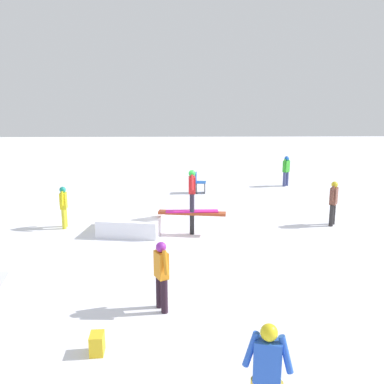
{
  "coord_description": "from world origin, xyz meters",
  "views": [
    {
      "loc": [
        -0.26,
        -12.24,
        4.11
      ],
      "look_at": [
        0.0,
        0.0,
        1.3
      ],
      "focal_mm": 40.0,
      "sensor_mm": 36.0,
      "label": 1
    }
  ],
  "objects_px": {
    "rail_feature": "(192,215)",
    "bystander_brown": "(333,201)",
    "bystander_yellow": "(64,205)",
    "folding_chair": "(199,183)",
    "bystander_green": "(286,169)",
    "bystander_orange": "(161,272)",
    "backpack_on_snow": "(97,344)",
    "bystander_blue": "(267,372)",
    "main_rider_on_rail": "(192,192)"
  },
  "relations": [
    {
      "from": "bystander_yellow",
      "to": "folding_chair",
      "type": "bearing_deg",
      "value": -48.47
    },
    {
      "from": "bystander_yellow",
      "to": "folding_chair",
      "type": "xyz_separation_m",
      "value": [
        4.42,
        4.77,
        -0.33
      ]
    },
    {
      "from": "rail_feature",
      "to": "bystander_yellow",
      "type": "relative_size",
      "value": 1.54
    },
    {
      "from": "bystander_orange",
      "to": "backpack_on_snow",
      "type": "relative_size",
      "value": 4.1
    },
    {
      "from": "main_rider_on_rail",
      "to": "bystander_yellow",
      "type": "bearing_deg",
      "value": 169.23
    },
    {
      "from": "bystander_orange",
      "to": "backpack_on_snow",
      "type": "bearing_deg",
      "value": -61.51
    },
    {
      "from": "bystander_yellow",
      "to": "bystander_blue",
      "type": "bearing_deg",
      "value": -156.26
    },
    {
      "from": "folding_chair",
      "to": "bystander_brown",
      "type": "bearing_deg",
      "value": -132.72
    },
    {
      "from": "bystander_green",
      "to": "bystander_brown",
      "type": "bearing_deg",
      "value": -135.76
    },
    {
      "from": "bystander_orange",
      "to": "folding_chair",
      "type": "distance_m",
      "value": 10.17
    },
    {
      "from": "rail_feature",
      "to": "folding_chair",
      "type": "relative_size",
      "value": 2.31
    },
    {
      "from": "folding_chair",
      "to": "backpack_on_snow",
      "type": "bearing_deg",
      "value": 175.84
    },
    {
      "from": "bystander_green",
      "to": "bystander_blue",
      "type": "height_order",
      "value": "bystander_blue"
    },
    {
      "from": "main_rider_on_rail",
      "to": "bystander_green",
      "type": "distance_m",
      "value": 8.14
    },
    {
      "from": "bystander_brown",
      "to": "bystander_orange",
      "type": "bearing_deg",
      "value": 167.82
    },
    {
      "from": "bystander_green",
      "to": "bystander_blue",
      "type": "bearing_deg",
      "value": -150.78
    },
    {
      "from": "bystander_orange",
      "to": "bystander_brown",
      "type": "xyz_separation_m",
      "value": [
        5.19,
        5.43,
        0.02
      ]
    },
    {
      "from": "bystander_yellow",
      "to": "backpack_on_snow",
      "type": "bearing_deg",
      "value": -166.68
    },
    {
      "from": "bystander_green",
      "to": "folding_chair",
      "type": "height_order",
      "value": "bystander_green"
    },
    {
      "from": "bystander_yellow",
      "to": "bystander_brown",
      "type": "height_order",
      "value": "bystander_brown"
    },
    {
      "from": "rail_feature",
      "to": "bystander_brown",
      "type": "distance_m",
      "value": 4.59
    },
    {
      "from": "bystander_orange",
      "to": "bystander_brown",
      "type": "height_order",
      "value": "bystander_brown"
    },
    {
      "from": "main_rider_on_rail",
      "to": "bystander_orange",
      "type": "distance_m",
      "value": 4.69
    },
    {
      "from": "main_rider_on_rail",
      "to": "folding_chair",
      "type": "relative_size",
      "value": 1.77
    },
    {
      "from": "bystander_green",
      "to": "bystander_orange",
      "type": "height_order",
      "value": "bystander_orange"
    },
    {
      "from": "backpack_on_snow",
      "to": "bystander_green",
      "type": "bearing_deg",
      "value": 151.69
    },
    {
      "from": "rail_feature",
      "to": "backpack_on_snow",
      "type": "distance_m",
      "value": 6.27
    },
    {
      "from": "bystander_brown",
      "to": "bystander_blue",
      "type": "height_order",
      "value": "bystander_blue"
    },
    {
      "from": "bystander_orange",
      "to": "folding_chair",
      "type": "bearing_deg",
      "value": 147.06
    },
    {
      "from": "rail_feature",
      "to": "bystander_yellow",
      "type": "xyz_separation_m",
      "value": [
        -3.99,
        0.71,
        0.16
      ]
    },
    {
      "from": "bystander_blue",
      "to": "folding_chair",
      "type": "height_order",
      "value": "bystander_blue"
    },
    {
      "from": "bystander_blue",
      "to": "folding_chair",
      "type": "bearing_deg",
      "value": 107.34
    },
    {
      "from": "bystander_orange",
      "to": "bystander_green",
      "type": "bearing_deg",
      "value": 129.24
    },
    {
      "from": "main_rider_on_rail",
      "to": "bystander_orange",
      "type": "bearing_deg",
      "value": -99.02
    },
    {
      "from": "rail_feature",
      "to": "folding_chair",
      "type": "distance_m",
      "value": 5.5
    },
    {
      "from": "rail_feature",
      "to": "bystander_brown",
      "type": "xyz_separation_m",
      "value": [
        4.51,
        0.81,
        0.22
      ]
    },
    {
      "from": "bystander_green",
      "to": "bystander_orange",
      "type": "bearing_deg",
      "value": -160.66
    },
    {
      "from": "bystander_green",
      "to": "rail_feature",
      "type": "bearing_deg",
      "value": -169.6
    },
    {
      "from": "rail_feature",
      "to": "bystander_brown",
      "type": "bearing_deg",
      "value": 18.36
    },
    {
      "from": "bystander_yellow",
      "to": "backpack_on_snow",
      "type": "xyz_separation_m",
      "value": [
        2.32,
        -6.74,
        -0.57
      ]
    },
    {
      "from": "rail_feature",
      "to": "bystander_yellow",
      "type": "distance_m",
      "value": 4.05
    },
    {
      "from": "bystander_blue",
      "to": "bystander_brown",
      "type": "bearing_deg",
      "value": 82.09
    },
    {
      "from": "bystander_green",
      "to": "bystander_yellow",
      "type": "distance_m",
      "value": 10.39
    },
    {
      "from": "main_rider_on_rail",
      "to": "folding_chair",
      "type": "xyz_separation_m",
      "value": [
        0.43,
        5.49,
        -0.88
      ]
    },
    {
      "from": "main_rider_on_rail",
      "to": "bystander_green",
      "type": "xyz_separation_m",
      "value": [
        4.43,
        6.81,
        -0.52
      ]
    },
    {
      "from": "bystander_yellow",
      "to": "main_rider_on_rail",
      "type": "bearing_deg",
      "value": -105.84
    },
    {
      "from": "bystander_orange",
      "to": "bystander_blue",
      "type": "bearing_deg",
      "value": -1.61
    },
    {
      "from": "main_rider_on_rail",
      "to": "bystander_green",
      "type": "bearing_deg",
      "value": 56.35
    },
    {
      "from": "backpack_on_snow",
      "to": "bystander_brown",
      "type": "bearing_deg",
      "value": 135.0
    },
    {
      "from": "bystander_blue",
      "to": "folding_chair",
      "type": "relative_size",
      "value": 1.65
    }
  ]
}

